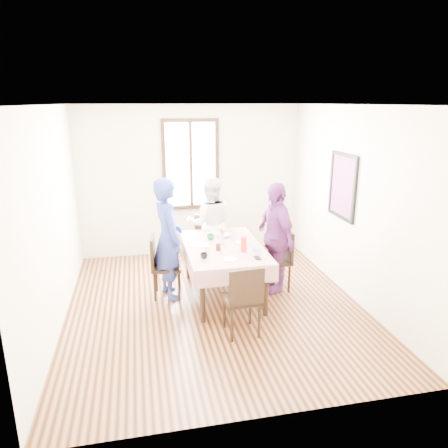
{
  "coord_description": "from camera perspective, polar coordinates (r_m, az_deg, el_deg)",
  "views": [
    {
      "loc": [
        -0.96,
        -5.25,
        2.73
      ],
      "look_at": [
        0.19,
        0.23,
        1.1
      ],
      "focal_mm": 33.64,
      "sensor_mm": 36.0,
      "label": 1
    }
  ],
  "objects": [
    {
      "name": "ground",
      "position": [
        6.0,
        -1.34,
        -10.86
      ],
      "size": [
        4.5,
        4.5,
        0.0
      ],
      "primitive_type": "plane",
      "color": "black",
      "rests_on": "ground"
    },
    {
      "name": "back_wall",
      "position": [
        7.69,
        -4.5,
        5.85
      ],
      "size": [
        4.0,
        0.0,
        4.0
      ],
      "primitive_type": "plane",
      "rotation": [
        1.57,
        0.0,
        0.0
      ],
      "color": "#F1E5C6",
      "rests_on": "ground"
    },
    {
      "name": "right_wall",
      "position": [
        6.18,
        17.13,
        2.61
      ],
      "size": [
        0.0,
        4.5,
        4.5
      ],
      "primitive_type": "plane",
      "rotation": [
        1.57,
        0.0,
        -1.57
      ],
      "color": "#F1E5C6",
      "rests_on": "ground"
    },
    {
      "name": "window_frame",
      "position": [
        7.62,
        -4.53,
        8.04
      ],
      "size": [
        1.02,
        0.06,
        1.62
      ],
      "primitive_type": "cube",
      "color": "black",
      "rests_on": "back_wall"
    },
    {
      "name": "window_pane",
      "position": [
        7.63,
        -4.54,
        8.05
      ],
      "size": [
        0.9,
        0.02,
        1.5
      ],
      "primitive_type": "cube",
      "color": "white",
      "rests_on": "back_wall"
    },
    {
      "name": "art_poster",
      "position": [
        6.39,
        15.84,
        4.97
      ],
      "size": [
        0.04,
        0.76,
        0.96
      ],
      "primitive_type": "cube",
      "color": "red",
      "rests_on": "right_wall"
    },
    {
      "name": "dining_table",
      "position": [
        6.12,
        -0.1,
        -6.4
      ],
      "size": [
        0.96,
        1.57,
        0.75
      ],
      "primitive_type": "cube",
      "color": "black",
      "rests_on": "ground"
    },
    {
      "name": "tablecloth",
      "position": [
        5.98,
        -0.1,
        -3.03
      ],
      "size": [
        1.08,
        1.69,
        0.01
      ],
      "primitive_type": "cube",
      "color": "#5A0609",
      "rests_on": "dining_table"
    },
    {
      "name": "chair_left",
      "position": [
        6.13,
        -7.78,
        -5.73
      ],
      "size": [
        0.47,
        0.47,
        0.91
      ],
      "primitive_type": "cube",
      "rotation": [
        0.0,
        0.0,
        -1.68
      ],
      "color": "black",
      "rests_on": "ground"
    },
    {
      "name": "chair_right",
      "position": [
        6.33,
        6.96,
        -4.94
      ],
      "size": [
        0.42,
        0.42,
        0.91
      ],
      "primitive_type": "cube",
      "rotation": [
        0.0,
        0.0,
        1.57
      ],
      "color": "black",
      "rests_on": "ground"
    },
    {
      "name": "chair_far",
      "position": [
        7.08,
        -1.88,
        -2.5
      ],
      "size": [
        0.48,
        0.48,
        0.91
      ],
      "primitive_type": "cube",
      "rotation": [
        0.0,
        0.0,
        3.3
      ],
      "color": "black",
      "rests_on": "ground"
    },
    {
      "name": "chair_near",
      "position": [
        5.13,
        2.4,
        -10.12
      ],
      "size": [
        0.44,
        0.44,
        0.91
      ],
      "primitive_type": "cube",
      "rotation": [
        0.0,
        0.0,
        0.06
      ],
      "color": "black",
      "rests_on": "ground"
    },
    {
      "name": "person_left",
      "position": [
        5.98,
        -7.73,
        -2.0
      ],
      "size": [
        0.56,
        0.72,
        1.75
      ],
      "primitive_type": "imported",
      "rotation": [
        0.0,
        0.0,
        1.82
      ],
      "color": "navy",
      "rests_on": "ground"
    },
    {
      "name": "person_far",
      "position": [
        6.97,
        -1.87,
        0.01
      ],
      "size": [
        0.83,
        0.68,
        1.57
      ],
      "primitive_type": "imported",
      "rotation": [
        0.0,
        0.0,
        3.02
      ],
      "color": "white",
      "rests_on": "ground"
    },
    {
      "name": "person_right",
      "position": [
        6.2,
        6.88,
        -1.81
      ],
      "size": [
        0.55,
        1.01,
        1.64
      ],
      "primitive_type": "imported",
      "rotation": [
        0.0,
        0.0,
        -1.41
      ],
      "color": "#672A6C",
      "rests_on": "ground"
    },
    {
      "name": "mug_black",
      "position": [
        5.5,
        -2.75,
        -4.32
      ],
      "size": [
        0.12,
        0.12,
        0.08
      ],
      "primitive_type": "imported",
      "rotation": [
        0.0,
        0.0,
        0.33
      ],
      "color": "black",
      "rests_on": "tablecloth"
    },
    {
      "name": "mug_flag",
      "position": [
        5.92,
        2.7,
        -2.8
      ],
      "size": [
        0.12,
        0.12,
        0.08
      ],
      "primitive_type": "imported",
      "rotation": [
        0.0,
        0.0,
        0.63
      ],
      "color": "red",
      "rests_on": "tablecloth"
    },
    {
      "name": "mug_green",
      "position": [
        6.24,
        -1.86,
        -1.77
      ],
      "size": [
        0.11,
        0.11,
        0.08
      ],
      "primitive_type": "imported",
      "rotation": [
        0.0,
        0.0,
        -0.06
      ],
      "color": "#0C7226",
      "rests_on": "tablecloth"
    },
    {
      "name": "serving_bowl",
      "position": [
        6.36,
        -0.04,
        -1.57
      ],
      "size": [
        0.25,
        0.25,
        0.05
      ],
      "primitive_type": "imported",
      "rotation": [
        0.0,
        0.0,
        -0.37
      ],
      "color": "white",
      "rests_on": "tablecloth"
    },
    {
      "name": "juice_carton",
      "position": [
        5.72,
        2.69,
        -2.78
      ],
      "size": [
        0.07,
        0.07,
        0.21
      ],
      "primitive_type": "cube",
      "color": "red",
      "rests_on": "tablecloth"
    },
    {
      "name": "butter_tub",
      "position": [
        5.69,
        4.43,
        -3.76
      ],
      "size": [
        0.11,
        0.11,
        0.05
      ],
      "primitive_type": "cylinder",
      "color": "white",
      "rests_on": "tablecloth"
    },
    {
      "name": "jam_jar",
      "position": [
        5.79,
        -0.8,
        -3.17
      ],
      "size": [
        0.07,
        0.07,
        0.09
      ],
      "primitive_type": "cylinder",
      "color": "black",
      "rests_on": "tablecloth"
    },
    {
      "name": "drinking_glass",
      "position": [
        5.7,
        -2.31,
        -3.48
      ],
      "size": [
        0.06,
        0.06,
        0.09
      ],
      "primitive_type": "cylinder",
      "color": "silver",
      "rests_on": "tablecloth"
    },
    {
      "name": "smartphone",
      "position": [
        5.53,
        4.56,
        -4.62
      ],
      "size": [
        0.07,
        0.15,
        0.01
      ],
      "primitive_type": "cube",
      "color": "black",
      "rests_on": "tablecloth"
    },
    {
      "name": "flower_vase",
      "position": [
        6.01,
        -0.31,
        -2.16
      ],
      "size": [
        0.07,
        0.07,
        0.14
      ],
      "primitive_type": "cylinder",
      "color": "silver",
      "rests_on": "tablecloth"
    },
    {
      "name": "plate_left",
      "position": [
        6.0,
        -3.21,
        -2.89
      ],
      "size": [
        0.2,
        0.2,
        0.01
      ],
      "primitive_type": "cylinder",
      "color": "white",
      "rests_on": "tablecloth"
    },
    {
      "name": "plate_right",
      "position": [
        6.12,
        2.41,
        -2.48
      ],
      "size": [
        0.2,
        0.2,
        0.01
      ],
      "primitive_type": "cylinder",
      "color": "white",
      "rests_on": "tablecloth"
    },
    {
      "name": "plate_far",
      "position": [
        6.52,
        -1.39,
        -1.28
      ],
      "size": [
        0.2,
        0.2,
        0.01
      ],
      "primitive_type": "cylinder",
      "color": "white",
      "rests_on": "tablecloth"
    },
    {
      "name": "plate_near",
      "position": [
        5.46,
        0.81,
        -4.82
      ],
      "size": [
        0.2,
        0.2,
        0.01
      ],
      "primitive_type": "cylinder",
      "color": "white",
      "rests_on": "tablecloth"
    },
    {
      "name": "butter_lid",
      "position": [
        5.68,
        4.43,
        -3.45
      ],
      "size": [
        0.12,
        0.12,
        0.01
      ],
      "primitive_type": "cylinder",
      "color": "blue",
      "rests_on": "butter_tub"
    },
    {
      "name": "flower_bunch",
      "position": [
        5.98,
        -0.31,
        -1.06
      ],
      "size": [
        0.09,
        0.09,
        0.1
      ],
      "primitive_type": null,
      "color": "yellow",
      "rests_on": "flower_vase"
    }
  ]
}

